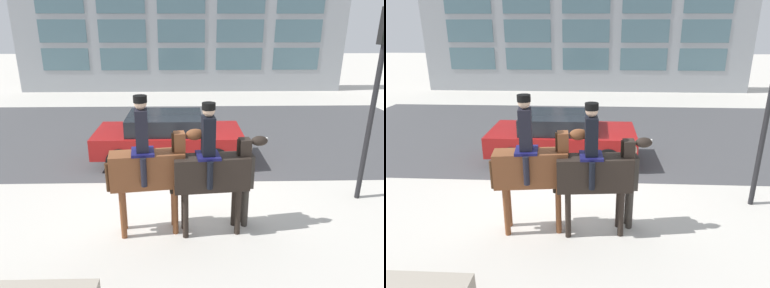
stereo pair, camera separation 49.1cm
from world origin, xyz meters
TOP-DOWN VIEW (x-y plane):
  - ground_plane at (0.00, 0.00)m, footprint 80.00×80.00m
  - road_surface at (0.00, 4.75)m, footprint 18.94×8.50m
  - mounted_horse_lead at (-0.54, -1.66)m, footprint 1.83×0.65m
  - mounted_horse_companion at (0.63, -1.69)m, footprint 1.82×0.65m
  - pedestrian_bystander at (1.28, -1.45)m, footprint 0.82×0.50m
  - street_car_near_lane at (-0.36, 1.98)m, footprint 4.19×1.95m
  - traffic_light at (4.15, -0.43)m, footprint 0.24×0.29m

SIDE VIEW (x-z plane):
  - ground_plane at x=0.00m, z-range 0.00..0.00m
  - road_surface at x=0.00m, z-range 0.00..0.01m
  - street_car_near_lane at x=-0.36m, z-range 0.05..1.47m
  - pedestrian_bystander at x=1.28m, z-range 0.15..1.89m
  - mounted_horse_companion at x=0.63m, z-range 0.04..2.61m
  - mounted_horse_lead at x=-0.54m, z-range 0.05..2.74m
  - traffic_light at x=4.15m, z-range 0.70..4.88m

